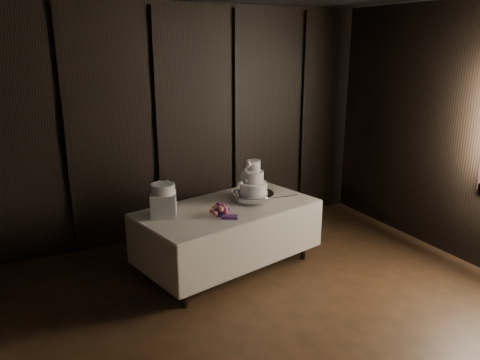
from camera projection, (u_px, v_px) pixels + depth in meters
The scene contains 8 objects.
room at pixel (324, 211), 2.93m from camera, with size 6.08×7.08×3.08m.
display_table at pixel (228, 235), 5.30m from camera, with size 2.17×1.46×0.76m.
cake_stand at pixel (253, 197), 5.40m from camera, with size 0.48×0.48×0.09m, color silver.
wedding_cake at pixel (252, 181), 5.32m from camera, with size 0.37×0.32×0.39m.
bouquet at pixel (220, 210), 4.92m from camera, with size 0.27×0.37×0.17m, color #CB4B50, non-canonical shape.
box_pedestal at pixel (164, 205), 4.89m from camera, with size 0.26×0.26×0.25m, color white.
small_cake at pixel (163, 189), 4.84m from camera, with size 0.25×0.25×0.10m, color white.
cake_knife at pixel (280, 197), 5.50m from camera, with size 0.37×0.02×0.01m, color silver.
Camera 1 is at (-1.70, -2.23, 2.51)m, focal length 35.00 mm.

